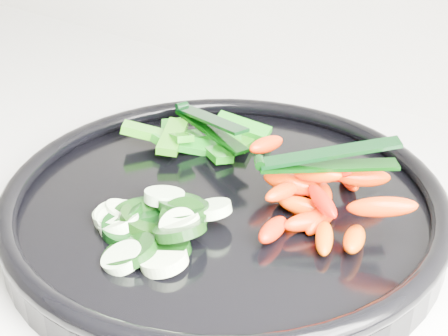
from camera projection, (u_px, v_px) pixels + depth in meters
The scene contains 6 objects.
veggie_tray at pixel (224, 203), 0.53m from camera, with size 0.48×0.48×0.04m.
cucumber_pile at pixel (149, 224), 0.48m from camera, with size 0.12×0.12×0.04m.
carrot_pile at pixel (318, 194), 0.50m from camera, with size 0.16×0.15×0.05m.
pepper_pile at pixel (194, 138), 0.61m from camera, with size 0.12×0.11×0.04m.
tong_carrot at pixel (325, 160), 0.49m from camera, with size 0.10×0.08×0.02m.
tong_pepper at pixel (208, 123), 0.60m from camera, with size 0.11×0.05×0.02m.
Camera 1 is at (0.96, 1.33, 1.24)m, focal length 50.00 mm.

